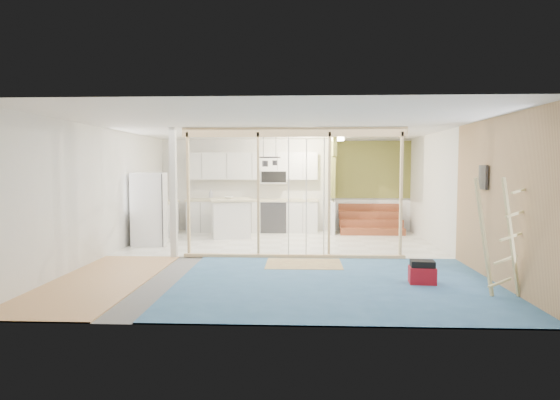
{
  "coord_description": "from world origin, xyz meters",
  "views": [
    {
      "loc": [
        0.44,
        -9.21,
        1.81
      ],
      "look_at": [
        0.0,
        0.6,
        1.13
      ],
      "focal_mm": 30.0,
      "sensor_mm": 36.0,
      "label": 1
    }
  ],
  "objects_px": {
    "fridge": "(150,209)",
    "toolbox": "(422,273)",
    "ladder": "(501,238)",
    "island": "(231,218)"
  },
  "relations": [
    {
      "from": "fridge",
      "to": "ladder",
      "type": "distance_m",
      "value": 7.5
    },
    {
      "from": "island",
      "to": "fridge",
      "type": "bearing_deg",
      "value": -157.08
    },
    {
      "from": "fridge",
      "to": "island",
      "type": "height_order",
      "value": "fridge"
    },
    {
      "from": "toolbox",
      "to": "ladder",
      "type": "xyz_separation_m",
      "value": [
        0.86,
        -0.76,
        0.67
      ]
    },
    {
      "from": "fridge",
      "to": "toolbox",
      "type": "relative_size",
      "value": 3.98
    },
    {
      "from": "ladder",
      "to": "fridge",
      "type": "bearing_deg",
      "value": 122.55
    },
    {
      "from": "fridge",
      "to": "toolbox",
      "type": "xyz_separation_m",
      "value": [
        5.37,
        -3.41,
        -0.67
      ]
    },
    {
      "from": "fridge",
      "to": "toolbox",
      "type": "bearing_deg",
      "value": -39.7
    },
    {
      "from": "island",
      "to": "toolbox",
      "type": "xyz_separation_m",
      "value": [
        3.69,
        -4.68,
        -0.32
      ]
    },
    {
      "from": "ladder",
      "to": "toolbox",
      "type": "bearing_deg",
      "value": 114.83
    }
  ]
}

